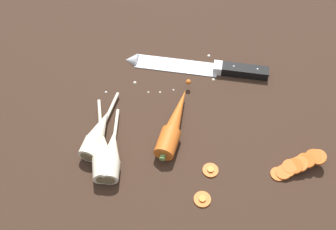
{
  "coord_description": "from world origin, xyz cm",
  "views": [
    {
      "loc": [
        -5.34,
        -52.45,
        71.53
      ],
      "look_at": [
        0.0,
        -2.0,
        1.5
      ],
      "focal_mm": 42.51,
      "sensor_mm": 36.0,
      "label": 1
    }
  ],
  "objects_px": {
    "parsnip_mid_left": "(98,134)",
    "carrot_slice_stack": "(298,165)",
    "parsnip_front": "(102,150)",
    "carrot_slice_stray_mid": "(202,199)",
    "parsnip_mid_right": "(111,155)",
    "chefs_knife": "(194,66)",
    "carrot_slice_stray_near": "(211,170)",
    "whole_carrot": "(174,124)"
  },
  "relations": [
    {
      "from": "chefs_knife",
      "to": "carrot_slice_stray_mid",
      "type": "distance_m",
      "value": 0.34
    },
    {
      "from": "chefs_knife",
      "to": "parsnip_mid_right",
      "type": "distance_m",
      "value": 0.31
    },
    {
      "from": "parsnip_mid_right",
      "to": "carrot_slice_stack",
      "type": "relative_size",
      "value": 1.58
    },
    {
      "from": "parsnip_mid_right",
      "to": "carrot_slice_stray_mid",
      "type": "height_order",
      "value": "parsnip_mid_right"
    },
    {
      "from": "parsnip_front",
      "to": "carrot_slice_stray_mid",
      "type": "height_order",
      "value": "parsnip_front"
    },
    {
      "from": "parsnip_mid_left",
      "to": "carrot_slice_stack",
      "type": "bearing_deg",
      "value": -15.86
    },
    {
      "from": "carrot_slice_stray_near",
      "to": "parsnip_mid_left",
      "type": "bearing_deg",
      "value": 155.89
    },
    {
      "from": "parsnip_mid_left",
      "to": "carrot_slice_stack",
      "type": "height_order",
      "value": "parsnip_mid_left"
    },
    {
      "from": "carrot_slice_stack",
      "to": "carrot_slice_stray_mid",
      "type": "relative_size",
      "value": 3.39
    },
    {
      "from": "parsnip_front",
      "to": "parsnip_mid_right",
      "type": "distance_m",
      "value": 0.02
    },
    {
      "from": "whole_carrot",
      "to": "parsnip_mid_right",
      "type": "relative_size",
      "value": 1.15
    },
    {
      "from": "whole_carrot",
      "to": "carrot_slice_stray_mid",
      "type": "distance_m",
      "value": 0.17
    },
    {
      "from": "whole_carrot",
      "to": "parsnip_mid_right",
      "type": "xyz_separation_m",
      "value": [
        -0.13,
        -0.06,
        -0.0
      ]
    },
    {
      "from": "parsnip_mid_left",
      "to": "carrot_slice_stray_mid",
      "type": "height_order",
      "value": "parsnip_mid_left"
    },
    {
      "from": "chefs_knife",
      "to": "parsnip_mid_left",
      "type": "bearing_deg",
      "value": -141.68
    },
    {
      "from": "carrot_slice_stray_near",
      "to": "carrot_slice_stray_mid",
      "type": "xyz_separation_m",
      "value": [
        -0.03,
        -0.06,
        0.0
      ]
    },
    {
      "from": "chefs_knife",
      "to": "parsnip_front",
      "type": "height_order",
      "value": "parsnip_front"
    },
    {
      "from": "whole_carrot",
      "to": "parsnip_mid_right",
      "type": "distance_m",
      "value": 0.15
    },
    {
      "from": "chefs_knife",
      "to": "parsnip_mid_left",
      "type": "relative_size",
      "value": 1.97
    },
    {
      "from": "parsnip_mid_left",
      "to": "carrot_slice_stack",
      "type": "distance_m",
      "value": 0.41
    },
    {
      "from": "parsnip_front",
      "to": "parsnip_mid_left",
      "type": "height_order",
      "value": "same"
    },
    {
      "from": "parsnip_mid_right",
      "to": "carrot_slice_stray_near",
      "type": "height_order",
      "value": "parsnip_mid_right"
    },
    {
      "from": "chefs_knife",
      "to": "carrot_slice_stack",
      "type": "relative_size",
      "value": 3.04
    },
    {
      "from": "parsnip_front",
      "to": "whole_carrot",
      "type": "bearing_deg",
      "value": 17.82
    },
    {
      "from": "parsnip_mid_left",
      "to": "carrot_slice_stray_mid",
      "type": "distance_m",
      "value": 0.25
    },
    {
      "from": "whole_carrot",
      "to": "carrot_slice_stray_mid",
      "type": "xyz_separation_m",
      "value": [
        0.04,
        -0.17,
        -0.02
      ]
    },
    {
      "from": "parsnip_front",
      "to": "parsnip_mid_right",
      "type": "relative_size",
      "value": 1.15
    },
    {
      "from": "parsnip_mid_left",
      "to": "carrot_slice_stray_near",
      "type": "distance_m",
      "value": 0.25
    },
    {
      "from": "parsnip_mid_left",
      "to": "carrot_slice_stray_near",
      "type": "bearing_deg",
      "value": -24.11
    },
    {
      "from": "whole_carrot",
      "to": "parsnip_mid_left",
      "type": "relative_size",
      "value": 1.17
    },
    {
      "from": "carrot_slice_stack",
      "to": "carrot_slice_stray_mid",
      "type": "xyz_separation_m",
      "value": [
        -0.2,
        -0.05,
        -0.01
      ]
    },
    {
      "from": "parsnip_front",
      "to": "carrot_slice_stray_mid",
      "type": "distance_m",
      "value": 0.22
    },
    {
      "from": "parsnip_mid_left",
      "to": "carrot_slice_stack",
      "type": "xyz_separation_m",
      "value": [
        0.4,
        -0.11,
        -0.01
      ]
    },
    {
      "from": "chefs_knife",
      "to": "carrot_slice_stray_near",
      "type": "height_order",
      "value": "chefs_knife"
    },
    {
      "from": "carrot_slice_stack",
      "to": "carrot_slice_stray_near",
      "type": "distance_m",
      "value": 0.17
    },
    {
      "from": "carrot_slice_stray_near",
      "to": "chefs_knife",
      "type": "bearing_deg",
      "value": 88.81
    },
    {
      "from": "chefs_knife",
      "to": "carrot_slice_stray_mid",
      "type": "bearing_deg",
      "value": -95.35
    },
    {
      "from": "whole_carrot",
      "to": "parsnip_front",
      "type": "xyz_separation_m",
      "value": [
        -0.15,
        -0.05,
        -0.0
      ]
    },
    {
      "from": "carrot_slice_stack",
      "to": "chefs_knife",
      "type": "bearing_deg",
      "value": 119.75
    },
    {
      "from": "parsnip_front",
      "to": "carrot_slice_stray_near",
      "type": "relative_size",
      "value": 6.39
    },
    {
      "from": "carrot_slice_stray_near",
      "to": "carrot_slice_stack",
      "type": "bearing_deg",
      "value": -4.24
    },
    {
      "from": "parsnip_front",
      "to": "carrot_slice_stack",
      "type": "xyz_separation_m",
      "value": [
        0.39,
        -0.07,
        -0.01
      ]
    }
  ]
}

